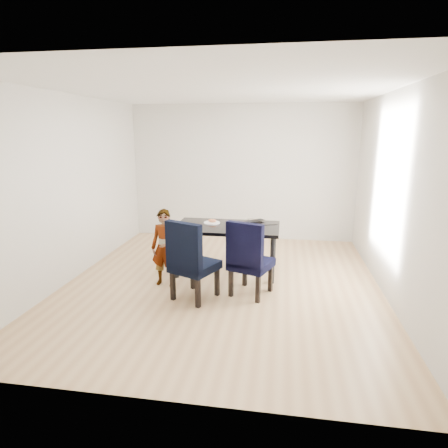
% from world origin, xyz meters
% --- Properties ---
extents(floor, '(4.50, 5.00, 0.01)m').
position_xyz_m(floor, '(0.00, 0.00, -0.01)').
color(floor, tan).
rests_on(floor, ground).
extents(ceiling, '(4.50, 5.00, 0.01)m').
position_xyz_m(ceiling, '(0.00, 0.00, 2.71)').
color(ceiling, white).
rests_on(ceiling, wall_back).
extents(wall_back, '(4.50, 0.01, 2.70)m').
position_xyz_m(wall_back, '(0.00, 2.50, 1.35)').
color(wall_back, silver).
rests_on(wall_back, ground).
extents(wall_front, '(4.50, 0.01, 2.70)m').
position_xyz_m(wall_front, '(0.00, -2.50, 1.35)').
color(wall_front, silver).
rests_on(wall_front, ground).
extents(wall_left, '(0.01, 5.00, 2.70)m').
position_xyz_m(wall_left, '(-2.25, 0.00, 1.35)').
color(wall_left, white).
rests_on(wall_left, ground).
extents(wall_right, '(0.01, 5.00, 2.70)m').
position_xyz_m(wall_right, '(2.25, 0.00, 1.35)').
color(wall_right, silver).
rests_on(wall_right, ground).
extents(dining_table, '(1.60, 0.90, 0.75)m').
position_xyz_m(dining_table, '(0.00, 0.50, 0.38)').
color(dining_table, black).
rests_on(dining_table, floor).
extents(chair_left, '(0.69, 0.70, 1.08)m').
position_xyz_m(chair_left, '(-0.27, -0.52, 0.54)').
color(chair_left, black).
rests_on(chair_left, floor).
extents(chair_right, '(0.65, 0.67, 1.05)m').
position_xyz_m(chair_right, '(0.45, -0.28, 0.52)').
color(chair_right, black).
rests_on(chair_right, floor).
extents(child, '(0.42, 0.29, 1.11)m').
position_xyz_m(child, '(-0.80, -0.15, 0.56)').
color(child, orange).
rests_on(child, floor).
extents(plate, '(0.32, 0.32, 0.01)m').
position_xyz_m(plate, '(-0.26, 0.62, 0.76)').
color(plate, white).
rests_on(plate, dining_table).
extents(sandwich, '(0.15, 0.10, 0.05)m').
position_xyz_m(sandwich, '(-0.26, 0.62, 0.79)').
color(sandwich, '#C87047').
rests_on(sandwich, plate).
extents(laptop, '(0.39, 0.38, 0.03)m').
position_xyz_m(laptop, '(0.38, 0.85, 0.76)').
color(laptop, black).
rests_on(laptop, dining_table).
extents(cable_tangle, '(0.19, 0.19, 0.01)m').
position_xyz_m(cable_tangle, '(0.45, 0.62, 0.75)').
color(cable_tangle, black).
rests_on(cable_tangle, dining_table).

